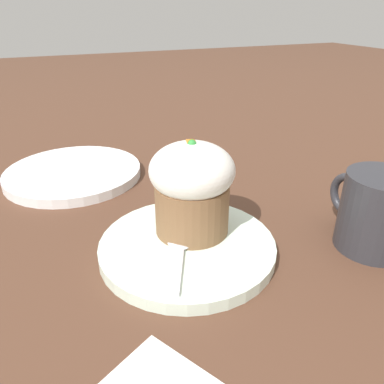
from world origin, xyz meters
TOP-DOWN VIEW (x-y plane):
  - ground_plane at (0.00, 0.00)m, footprint 4.00×4.00m
  - dessert_plate at (0.00, 0.00)m, footprint 0.21×0.21m
  - carrot_cake at (0.02, -0.02)m, footprint 0.10×0.10m
  - spoon at (-0.01, 0.01)m, footprint 0.11×0.06m
  - coffee_cup at (-0.07, -0.21)m, footprint 0.12×0.09m
  - side_plate at (0.27, 0.10)m, footprint 0.22×0.22m

SIDE VIEW (x-z plane):
  - ground_plane at x=0.00m, z-range 0.00..0.00m
  - dessert_plate at x=0.00m, z-range 0.00..0.01m
  - side_plate at x=0.27m, z-range 0.00..0.02m
  - spoon at x=-0.01m, z-range 0.01..0.02m
  - coffee_cup at x=-0.07m, z-range 0.00..0.09m
  - carrot_cake at x=0.02m, z-range 0.02..0.13m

